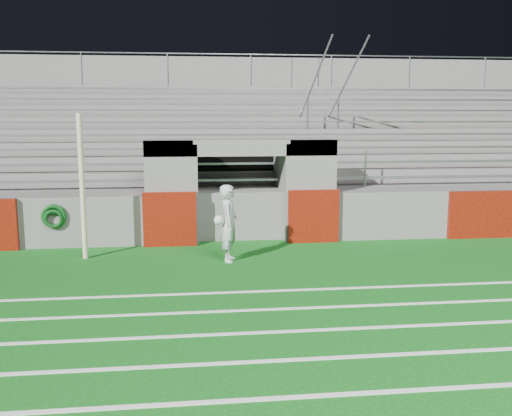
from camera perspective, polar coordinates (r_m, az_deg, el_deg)
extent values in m
plane|color=#0E5413|center=(11.52, 0.07, -6.86)|extent=(90.00, 90.00, 0.00)
cylinder|color=beige|center=(13.22, -16.99, 2.01)|extent=(0.12, 0.12, 3.25)
cube|color=white|center=(6.91, 5.25, -18.25)|extent=(28.00, 0.09, 0.01)
cube|color=white|center=(7.80, 3.68, -14.91)|extent=(28.00, 0.09, 0.01)
cube|color=white|center=(8.71, 2.47, -12.25)|extent=(28.00, 0.09, 0.01)
cube|color=white|center=(9.63, 1.50, -10.09)|extent=(28.00, 0.09, 0.01)
cube|color=white|center=(10.57, 0.72, -8.32)|extent=(28.00, 0.09, 0.01)
cube|color=#615F5C|center=(14.62, -8.60, 1.69)|extent=(1.20, 1.00, 2.60)
cube|color=#615F5C|center=(14.95, 5.34, 1.91)|extent=(1.20, 1.00, 2.60)
cube|color=black|center=(16.36, -2.10, 2.40)|extent=(2.60, 0.20, 2.50)
cube|color=#615F5C|center=(15.22, -6.08, 1.84)|extent=(0.10, 2.20, 2.50)
cube|color=#615F5C|center=(15.42, 2.50, 1.98)|extent=(0.10, 2.20, 2.50)
cube|color=#615F5C|center=(14.58, -1.58, 6.10)|extent=(4.80, 1.00, 0.40)
cube|color=#615F5C|center=(18.50, -2.64, 2.88)|extent=(26.00, 8.00, 0.20)
cube|color=#615F5C|center=(18.58, -2.63, 0.96)|extent=(26.00, 8.00, 1.05)
cube|color=#591007|center=(14.17, -8.61, -1.11)|extent=(1.30, 0.15, 1.35)
cube|color=#591007|center=(14.50, 5.76, -0.82)|extent=(1.30, 0.15, 1.35)
cube|color=#591007|center=(16.19, 22.22, -0.59)|extent=(2.20, 0.15, 1.25)
cube|color=#93969B|center=(15.57, -1.87, 2.87)|extent=(23.00, 0.28, 0.06)
cube|color=#615F5C|center=(16.42, -2.12, 3.09)|extent=(24.00, 0.75, 0.38)
cube|color=#93969B|center=(16.28, -2.10, 4.49)|extent=(23.00, 0.28, 0.06)
cube|color=#615F5C|center=(17.14, -2.33, 3.99)|extent=(24.00, 0.75, 0.76)
cube|color=#93969B|center=(17.00, -2.32, 5.97)|extent=(23.00, 0.28, 0.06)
cube|color=#615F5C|center=(17.87, -2.52, 4.81)|extent=(24.00, 0.75, 1.14)
cube|color=#93969B|center=(17.73, -2.52, 7.33)|extent=(23.00, 0.28, 0.06)
cube|color=#615F5C|center=(18.60, -2.70, 5.57)|extent=(24.00, 0.75, 1.52)
cube|color=#93969B|center=(18.47, -2.70, 8.59)|extent=(23.00, 0.28, 0.06)
cube|color=#615F5C|center=(19.34, -2.86, 6.27)|extent=(24.00, 0.75, 1.90)
cube|color=#93969B|center=(19.21, -2.87, 9.74)|extent=(23.00, 0.28, 0.06)
cube|color=#615F5C|center=(20.08, -3.02, 6.92)|extent=(24.00, 0.75, 2.28)
cube|color=#93969B|center=(19.97, -3.03, 10.81)|extent=(23.00, 0.28, 0.06)
cube|color=#615F5C|center=(20.82, -3.16, 7.52)|extent=(24.00, 0.75, 2.66)
cube|color=#93969B|center=(20.73, -3.18, 11.80)|extent=(23.00, 0.28, 0.06)
cube|color=#615F5C|center=(21.49, -3.27, 7.75)|extent=(26.00, 0.60, 5.29)
cylinder|color=#A5A8AD|center=(15.68, 7.37, 3.87)|extent=(0.05, 0.05, 1.00)
cylinder|color=#A5A8AD|center=(18.54, 5.19, 9.43)|extent=(0.05, 0.05, 1.00)
cylinder|color=#A5A8AD|center=(21.54, 3.56, 13.46)|extent=(0.05, 0.05, 1.00)
cylinder|color=#A5A8AD|center=(18.55, 5.21, 10.97)|extent=(0.05, 6.02, 3.08)
cylinder|color=#A5A8AD|center=(15.96, 10.86, 3.87)|extent=(0.05, 0.05, 1.00)
cylinder|color=#A5A8AD|center=(18.77, 8.22, 9.37)|extent=(0.05, 0.05, 1.00)
cylinder|color=#A5A8AD|center=(21.74, 6.23, 13.38)|extent=(0.05, 0.05, 1.00)
cylinder|color=#A5A8AD|center=(18.78, 8.25, 10.89)|extent=(0.05, 6.02, 3.08)
cylinder|color=#A5A8AD|center=(21.53, -17.06, 13.22)|extent=(0.05, 0.05, 1.10)
cylinder|color=#A5A8AD|center=(21.22, -8.83, 13.57)|extent=(0.05, 0.05, 1.10)
cylinder|color=#A5A8AD|center=(21.33, -0.52, 13.65)|extent=(0.05, 0.05, 1.10)
cylinder|color=#A5A8AD|center=(21.86, 7.54, 13.47)|extent=(0.05, 0.05, 1.10)
cylinder|color=#A5A8AD|center=(22.78, 15.07, 13.06)|extent=(0.05, 0.05, 1.10)
cylinder|color=#A5A8AD|center=(24.04, 21.89, 12.51)|extent=(0.05, 0.05, 1.10)
cylinder|color=#A5A8AD|center=(21.30, -3.29, 15.13)|extent=(24.00, 0.05, 0.05)
imported|color=silver|center=(12.56, -2.70, -1.52)|extent=(0.50, 0.68, 1.71)
sphere|color=white|center=(12.42, -3.76, -1.21)|extent=(0.21, 0.21, 0.21)
torus|color=#0E4617|center=(14.51, -19.57, -0.78)|extent=(0.60, 0.11, 0.60)
torus|color=#0C3C13|center=(14.47, -19.60, -1.03)|extent=(0.46, 0.09, 0.46)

